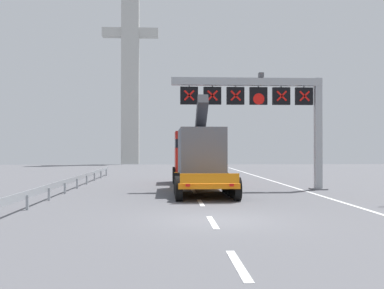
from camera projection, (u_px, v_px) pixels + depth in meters
name	position (u px, v px, depth m)	size (l,w,h in m)	color
ground	(217.00, 220.00, 15.45)	(112.00, 112.00, 0.00)	#5B5B60
lane_markings	(191.00, 187.00, 28.66)	(0.20, 41.08, 0.01)	silver
edge_line_right	(297.00, 189.00, 27.76)	(0.20, 63.00, 0.01)	silver
overhead_lane_gantry	(265.00, 101.00, 26.98)	(9.19, 0.90, 6.92)	#9EA0A5
heavy_haul_truck_orange	(197.00, 156.00, 28.51)	(3.05, 14.07, 5.30)	orange
guardrail_left	(76.00, 179.00, 27.85)	(0.13, 29.57, 0.76)	#999EA3
bridge_pylon_distant	(130.00, 56.00, 73.61)	(9.00, 2.00, 34.17)	#B7B7B2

